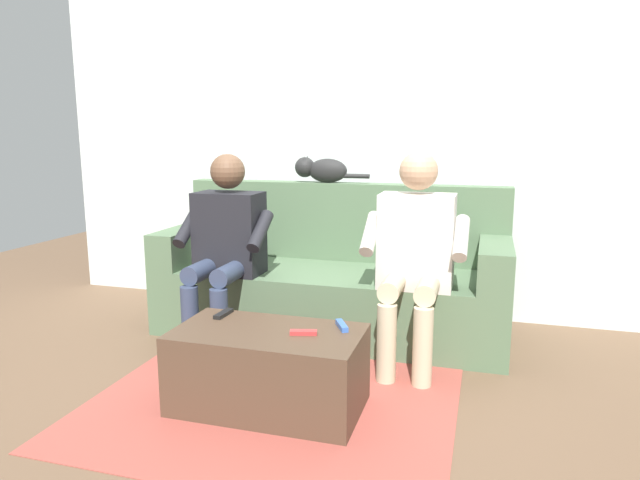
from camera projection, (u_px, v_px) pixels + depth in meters
ground_plane at (296, 373)px, 2.99m from camera, size 8.00×8.00×0.00m
back_wall at (353, 111)px, 3.90m from camera, size 4.45×0.06×2.78m
couch at (333, 283)px, 3.62m from camera, size 2.14×0.77×0.92m
coffee_table at (268, 369)px, 2.59m from camera, size 0.85×0.46×0.37m
person_left_seated at (415, 248)px, 3.04m from camera, size 0.55×0.54×1.15m
person_right_seated at (225, 239)px, 3.36m from camera, size 0.54×0.52×1.12m
cat_on_backrest at (321, 169)px, 3.78m from camera, size 0.51×0.13×0.17m
remote_red at (303, 332)px, 2.51m from camera, size 0.13×0.07×0.02m
remote_blue at (342, 326)px, 2.59m from camera, size 0.09×0.13×0.02m
remote_black at (224, 314)px, 2.77m from camera, size 0.05×0.14×0.02m
floor_rug at (279, 394)px, 2.75m from camera, size 1.67×1.59×0.01m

